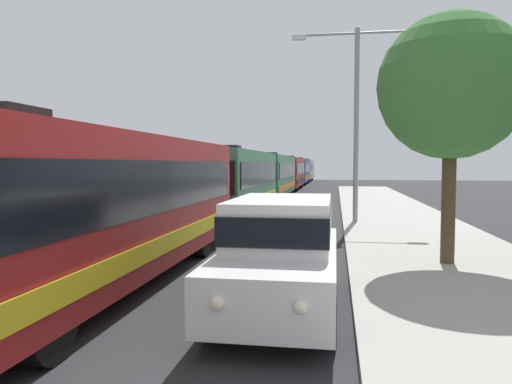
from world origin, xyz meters
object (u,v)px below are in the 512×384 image
Objects in this scene: bus_middle at (270,175)px; bus_tail_end at (304,169)px; bus_rear at (297,170)px; roadside_tree at (451,87)px; white_suv at (282,249)px; bus_lead at (104,203)px; bus_fourth_in_line at (288,172)px; box_truck_oncoming at (285,169)px; streetlamp_mid at (357,104)px; bus_second_in_line at (234,181)px.

bus_middle is 36.15m from bus_tail_end.
roadside_tree is (7.22, -46.77, 2.57)m from bus_rear.
bus_middle reaches higher than white_suv.
bus_lead is 8.17m from roadside_tree.
bus_middle is 12.66m from bus_fourth_in_line.
white_suv is at bearing -84.56° from bus_fourth_in_line.
bus_fourth_in_line is 1.02× the size of bus_rear.
bus_tail_end is 1.64× the size of box_truck_oncoming.
roadside_tree is (7.22, -22.39, 2.57)m from bus_middle.
roadside_tree is (1.82, -8.10, -0.62)m from streetlamp_mid.
bus_tail_end is 62.45m from white_suv.
bus_lead is 1.56× the size of streetlamp_mid.
bus_second_in_line reaches higher than box_truck_oncoming.
bus_second_in_line is 6.52m from streetlamp_mid.
bus_tail_end reaches higher than box_truck_oncoming.
bus_lead is at bearing -90.00° from bus_rear.
bus_middle is at bearing 98.04° from white_suv.
bus_middle is at bearing -90.00° from bus_rear.
roadside_tree is at bearing -80.60° from box_truck_oncoming.
bus_rear is at bearing -78.88° from box_truck_oncoming.
bus_tail_end is at bearing 97.03° from roadside_tree.
bus_rear is at bearing 90.00° from bus_lead.
bus_tail_end is (0.00, 48.66, 0.00)m from bus_second_in_line.
roadside_tree is at bearing -77.32° from streetlamp_mid.
bus_rear and bus_tail_end have the same top height.
streetlamp_mid reaches higher than roadside_tree.
bus_rear is 39.17m from streetlamp_mid.
bus_fourth_in_line is at bearing 90.00° from bus_lead.
bus_fourth_in_line is 1.39× the size of streetlamp_mid.
bus_fourth_in_line is (0.00, 25.17, 0.00)m from bus_second_in_line.
bus_tail_end is 59.04m from roadside_tree.
streetlamp_mid is 1.33× the size of roadside_tree.
box_truck_oncoming is (-3.30, 66.40, 0.01)m from bus_lead.
roadside_tree reaches higher than bus_tail_end.
white_suv is 0.86× the size of roadside_tree.
white_suv is 67.72m from box_truck_oncoming.
bus_middle is 1.12× the size of bus_fourth_in_line.
streetlamp_mid is at bearing -78.67° from bus_fourth_in_line.
streetlamp_mid is 8.33m from roadside_tree.
bus_middle is 1.14× the size of bus_rear.
bus_rear is at bearing 97.95° from streetlamp_mid.
bus_fourth_in_line is 1.85× the size of roadside_tree.
bus_second_in_line is 25.17m from bus_fourth_in_line.
bus_lead is 3.88m from white_suv.
bus_lead is 37.88m from bus_fourth_in_line.
bus_middle is at bearing -90.00° from bus_tail_end.
streetlamp_mid is (5.40, -50.44, 3.19)m from bus_tail_end.
roadside_tree reaches higher than bus_fourth_in_line.
bus_lead is at bearing 165.42° from white_suv.
bus_second_in_line is 12.51m from bus_middle.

